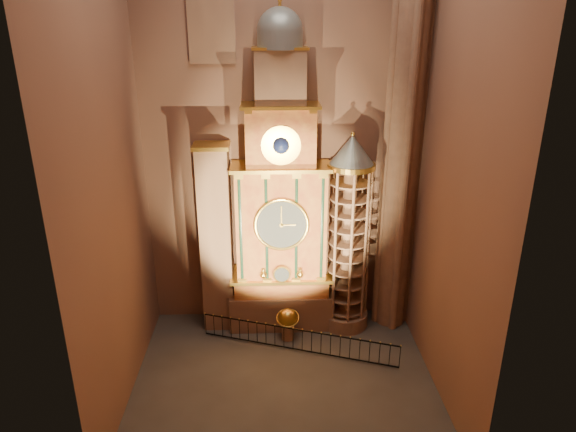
{
  "coord_description": "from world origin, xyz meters",
  "views": [
    {
      "loc": [
        -0.59,
        -19.77,
        15.88
      ],
      "look_at": [
        0.29,
        3.0,
        7.14
      ],
      "focal_mm": 32.0,
      "sensor_mm": 36.0,
      "label": 1
    }
  ],
  "objects_px": {
    "celestial_globe": "(288,321)",
    "portrait_tower": "(216,239)",
    "astronomical_clock": "(281,211)",
    "stair_turret": "(348,237)",
    "iron_railing": "(298,340)"
  },
  "relations": [
    {
      "from": "stair_turret",
      "to": "iron_railing",
      "type": "bearing_deg",
      "value": -138.06
    },
    {
      "from": "portrait_tower",
      "to": "stair_turret",
      "type": "relative_size",
      "value": 0.94
    },
    {
      "from": "portrait_tower",
      "to": "stair_turret",
      "type": "xyz_separation_m",
      "value": [
        6.9,
        -0.28,
        0.12
      ]
    },
    {
      "from": "portrait_tower",
      "to": "iron_railing",
      "type": "height_order",
      "value": "portrait_tower"
    },
    {
      "from": "astronomical_clock",
      "to": "stair_turret",
      "type": "bearing_deg",
      "value": -4.3
    },
    {
      "from": "portrait_tower",
      "to": "stair_turret",
      "type": "bearing_deg",
      "value": -2.33
    },
    {
      "from": "celestial_globe",
      "to": "portrait_tower",
      "type": "bearing_deg",
      "value": 156.75
    },
    {
      "from": "iron_railing",
      "to": "portrait_tower",
      "type": "bearing_deg",
      "value": 146.47
    },
    {
      "from": "portrait_tower",
      "to": "iron_railing",
      "type": "xyz_separation_m",
      "value": [
        4.15,
        -2.75,
        -4.47
      ]
    },
    {
      "from": "portrait_tower",
      "to": "celestial_globe",
      "type": "distance_m",
      "value": 5.74
    },
    {
      "from": "celestial_globe",
      "to": "iron_railing",
      "type": "xyz_separation_m",
      "value": [
        0.46,
        -1.16,
        -0.37
      ]
    },
    {
      "from": "portrait_tower",
      "to": "celestial_globe",
      "type": "height_order",
      "value": "portrait_tower"
    },
    {
      "from": "astronomical_clock",
      "to": "stair_turret",
      "type": "xyz_separation_m",
      "value": [
        3.5,
        -0.26,
        -1.41
      ]
    },
    {
      "from": "portrait_tower",
      "to": "astronomical_clock",
      "type": "bearing_deg",
      "value": -0.29
    },
    {
      "from": "portrait_tower",
      "to": "celestial_globe",
      "type": "bearing_deg",
      "value": -23.25
    }
  ]
}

